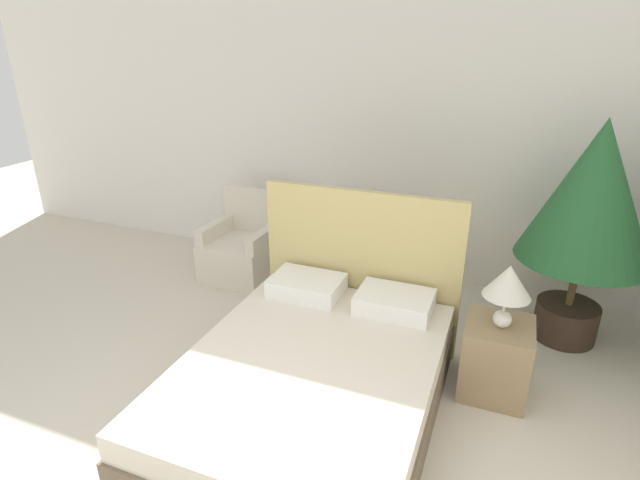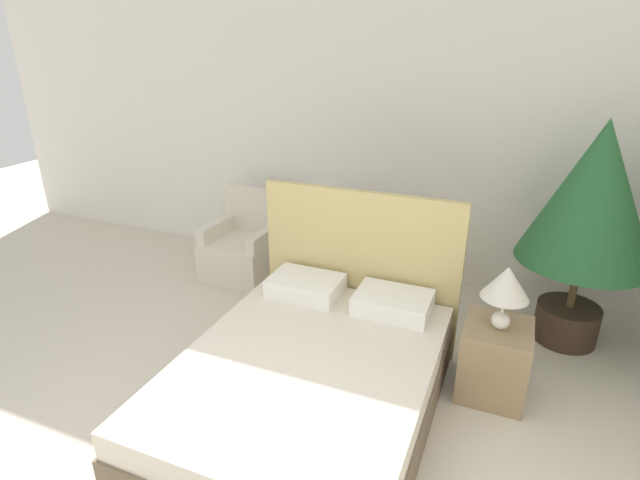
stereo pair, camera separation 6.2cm
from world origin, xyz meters
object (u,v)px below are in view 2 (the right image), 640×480
bed (313,376)px  armchair_near_window_right (338,269)px  nightstand (494,360)px  table_lamp (506,285)px  armchair_near_window_left (243,252)px  potted_palm (593,202)px

bed → armchair_near_window_right: (-0.43, 1.63, -0.01)m
bed → armchair_near_window_right: bearing=104.7°
armchair_near_window_right → nightstand: armchair_near_window_right is taller
bed → armchair_near_window_right: size_ratio=2.38×
armchair_near_window_right → table_lamp: bearing=-37.8°
nightstand → table_lamp: bearing=-85.6°
armchair_near_window_left → bed: bearing=-46.1°
bed → armchair_near_window_left: (-1.51, 1.63, -0.01)m
armchair_near_window_left → table_lamp: size_ratio=1.94×
armchair_near_window_right → table_lamp: 1.93m
armchair_near_window_right → bed: bearing=-80.4°
armchair_near_window_left → potted_palm: size_ratio=0.48×
potted_palm → armchair_near_window_left: bearing=179.7°
armchair_near_window_right → armchair_near_window_left: bearing=174.9°
potted_palm → nightstand: (-0.52, -0.95, -0.95)m
bed → nightstand: bed is taller
armchair_near_window_left → armchair_near_window_right: (1.08, -0.00, 0.00)m
armchair_near_window_right → nightstand: (1.54, -0.97, 0.01)m
potted_palm → nightstand: size_ratio=3.37×
bed → table_lamp: bed is taller
potted_palm → table_lamp: bearing=-118.0°
bed → armchair_near_window_left: 2.22m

